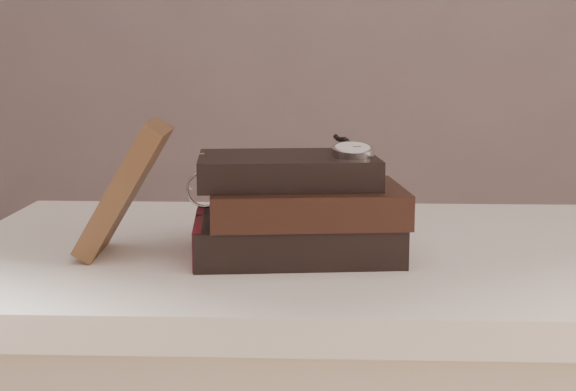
{
  "coord_description": "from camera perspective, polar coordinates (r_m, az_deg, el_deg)",
  "views": [
    {
      "loc": [
        -0.02,
        -0.69,
        1.0
      ],
      "look_at": [
        -0.06,
        0.3,
        0.82
      ],
      "focal_mm": 51.13,
      "sensor_mm": 36.0,
      "label": 1
    }
  ],
  "objects": [
    {
      "name": "eyeglasses",
      "position": [
        1.09,
        -4.4,
        0.48
      ],
      "size": [
        0.12,
        0.13,
        0.05
      ],
      "color": "silver",
      "rests_on": "book_stack"
    },
    {
      "name": "journal",
      "position": [
        1.03,
        -11.29,
        0.5
      ],
      "size": [
        0.12,
        0.12,
        0.17
      ],
      "primitive_type": "cube",
      "rotation": [
        0.0,
        0.54,
        0.06
      ],
      "color": "#402918",
      "rests_on": "table"
    },
    {
      "name": "pocket_watch",
      "position": [
        0.99,
        4.48,
        3.19
      ],
      "size": [
        0.06,
        0.16,
        0.02
      ],
      "color": "silver",
      "rests_on": "book_stack"
    },
    {
      "name": "table",
      "position": [
        1.1,
        3.36,
        -8.13
      ],
      "size": [
        1.0,
        0.6,
        0.75
      ],
      "color": "white",
      "rests_on": "ground"
    },
    {
      "name": "book_stack",
      "position": [
        1.01,
        0.65,
        -0.96
      ],
      "size": [
        0.27,
        0.2,
        0.12
      ],
      "color": "black",
      "rests_on": "table"
    }
  ]
}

